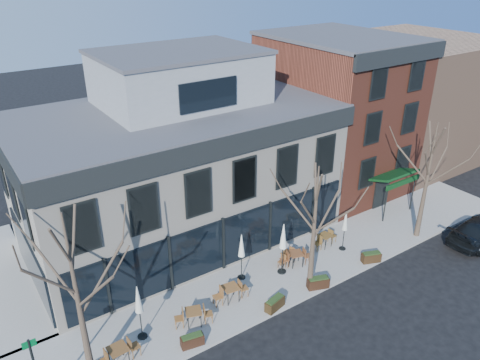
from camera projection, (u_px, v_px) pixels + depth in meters
ground at (223, 271)px, 26.37m from camera, size 120.00×120.00×0.00m
sidewalk_front at (292, 270)px, 26.39m from camera, size 33.50×4.70×0.15m
corner_building at (177, 164)px, 28.12m from camera, size 18.39×10.39×11.10m
red_brick_building at (335, 113)px, 34.21m from camera, size 8.20×11.78×11.18m
bg_building at (410, 97)px, 40.31m from camera, size 12.00×12.00×10.00m
tree_corner at (78, 299)px, 17.83m from camera, size 3.93×3.98×7.92m
tree_mid at (314, 228)px, 23.34m from camera, size 3.50×3.55×7.04m
tree_right at (427, 180)px, 27.80m from camera, size 3.72×3.77×7.48m
cafe_set_0 at (118, 354)px, 20.02m from camera, size 2.01×0.85×1.05m
cafe_set_1 at (194, 316)px, 22.18m from camera, size 1.92×1.10×0.99m
cafe_set_2 at (231, 292)px, 23.71m from camera, size 1.98×0.86×1.03m
cafe_set_3 at (288, 257)px, 26.63m from camera, size 1.65×0.85×0.85m
cafe_set_4 at (296, 257)px, 26.43m from camera, size 1.93×1.02×0.99m
cafe_set_5 at (325, 239)px, 28.17m from camera, size 1.84×0.79×0.96m
umbrella_0 at (138, 302)px, 20.75m from camera, size 0.46×0.46×2.90m
umbrella_2 at (242, 248)px, 24.75m from camera, size 0.44×0.44×2.77m
umbrella_3 at (283, 239)px, 25.10m from camera, size 0.50×0.50×3.10m
umbrella_4 at (345, 223)px, 27.30m from camera, size 0.42×0.42×2.60m
planter_0 at (192, 340)px, 21.06m from camera, size 1.11×0.61×0.59m
planter_1 at (275, 303)px, 23.25m from camera, size 1.20×0.70×0.63m
planter_2 at (318, 282)px, 24.72m from camera, size 1.24×0.83×0.64m
planter_3 at (371, 257)px, 26.82m from camera, size 1.18×0.81×0.61m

